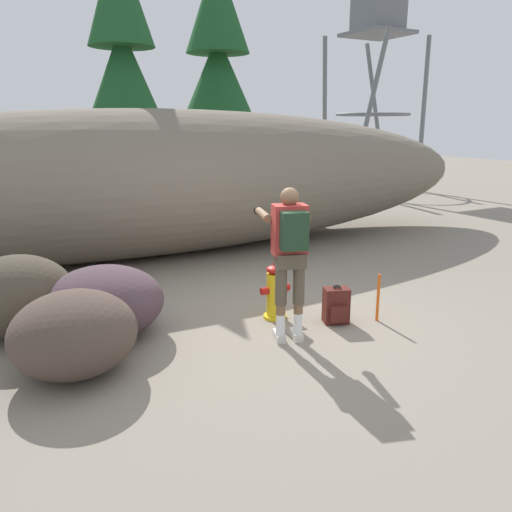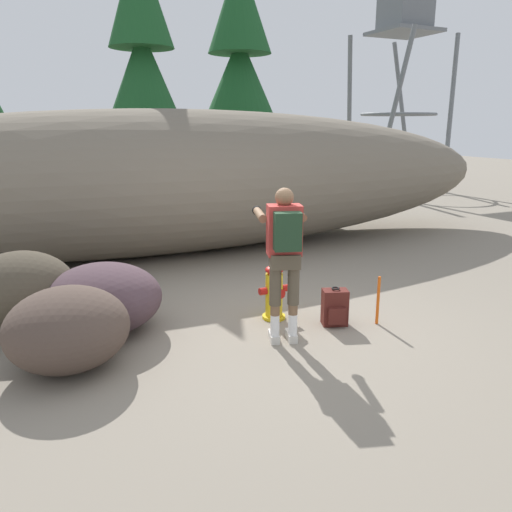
{
  "view_description": "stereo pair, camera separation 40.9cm",
  "coord_description": "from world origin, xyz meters",
  "px_view_note": "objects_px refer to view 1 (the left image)",
  "views": [
    {
      "loc": [
        -2.84,
        -4.85,
        2.37
      ],
      "look_at": [
        0.08,
        0.6,
        0.75
      ],
      "focal_mm": 35.52,
      "sensor_mm": 36.0,
      "label": 1
    },
    {
      "loc": [
        -2.48,
        -5.03,
        2.37
      ],
      "look_at": [
        0.08,
        0.6,
        0.75
      ],
      "focal_mm": 35.52,
      "sensor_mm": 36.0,
      "label": 2
    }
  ],
  "objects_px": {
    "boulder_small": "(74,333)",
    "boulder_large": "(18,296)",
    "boulder_mid": "(104,301)",
    "spare_backpack": "(336,306)",
    "utility_worker": "(289,245)",
    "watchtower": "(378,11)",
    "survey_stake": "(378,298)",
    "fire_hydrant": "(275,293)"
  },
  "relations": [
    {
      "from": "utility_worker",
      "to": "watchtower",
      "type": "bearing_deg",
      "value": -26.21
    },
    {
      "from": "watchtower",
      "to": "boulder_small",
      "type": "bearing_deg",
      "value": -140.42
    },
    {
      "from": "boulder_small",
      "to": "survey_stake",
      "type": "relative_size",
      "value": 2.04
    },
    {
      "from": "spare_backpack",
      "to": "boulder_large",
      "type": "bearing_deg",
      "value": -93.28
    },
    {
      "from": "boulder_mid",
      "to": "spare_backpack",
      "type": "bearing_deg",
      "value": -20.66
    },
    {
      "from": "boulder_small",
      "to": "survey_stake",
      "type": "xyz_separation_m",
      "value": [
        3.51,
        -0.35,
        -0.11
      ]
    },
    {
      "from": "boulder_mid",
      "to": "survey_stake",
      "type": "bearing_deg",
      "value": -20.83
    },
    {
      "from": "boulder_mid",
      "to": "watchtower",
      "type": "height_order",
      "value": "watchtower"
    },
    {
      "from": "utility_worker",
      "to": "survey_stake",
      "type": "distance_m",
      "value": 1.5
    },
    {
      "from": "spare_backpack",
      "to": "watchtower",
      "type": "xyz_separation_m",
      "value": [
        9.3,
        10.34,
        5.99
      ]
    },
    {
      "from": "boulder_large",
      "to": "watchtower",
      "type": "height_order",
      "value": "watchtower"
    },
    {
      "from": "fire_hydrant",
      "to": "boulder_large",
      "type": "height_order",
      "value": "boulder_large"
    },
    {
      "from": "boulder_large",
      "to": "survey_stake",
      "type": "height_order",
      "value": "boulder_large"
    },
    {
      "from": "utility_worker",
      "to": "boulder_large",
      "type": "distance_m",
      "value": 3.15
    },
    {
      "from": "fire_hydrant",
      "to": "boulder_large",
      "type": "relative_size",
      "value": 0.58
    },
    {
      "from": "fire_hydrant",
      "to": "boulder_small",
      "type": "relative_size",
      "value": 0.6
    },
    {
      "from": "survey_stake",
      "to": "boulder_small",
      "type": "bearing_deg",
      "value": 174.37
    },
    {
      "from": "boulder_small",
      "to": "spare_backpack",
      "type": "bearing_deg",
      "value": -2.87
    },
    {
      "from": "spare_backpack",
      "to": "watchtower",
      "type": "distance_m",
      "value": 15.14
    },
    {
      "from": "utility_worker",
      "to": "boulder_small",
      "type": "relative_size",
      "value": 1.41
    },
    {
      "from": "boulder_small",
      "to": "fire_hydrant",
      "type": "bearing_deg",
      "value": 7.68
    },
    {
      "from": "spare_backpack",
      "to": "boulder_small",
      "type": "distance_m",
      "value": 3.03
    },
    {
      "from": "utility_worker",
      "to": "watchtower",
      "type": "xyz_separation_m",
      "value": [
        10.08,
        10.49,
        5.1
      ]
    },
    {
      "from": "boulder_small",
      "to": "boulder_large",
      "type": "bearing_deg",
      "value": 107.19
    },
    {
      "from": "boulder_large",
      "to": "fire_hydrant",
      "type": "bearing_deg",
      "value": -18.77
    },
    {
      "from": "survey_stake",
      "to": "boulder_mid",
      "type": "bearing_deg",
      "value": 159.17
    },
    {
      "from": "utility_worker",
      "to": "watchtower",
      "type": "distance_m",
      "value": 15.42
    },
    {
      "from": "utility_worker",
      "to": "boulder_large",
      "type": "height_order",
      "value": "utility_worker"
    },
    {
      "from": "fire_hydrant",
      "to": "utility_worker",
      "type": "height_order",
      "value": "utility_worker"
    },
    {
      "from": "fire_hydrant",
      "to": "watchtower",
      "type": "height_order",
      "value": "watchtower"
    },
    {
      "from": "boulder_large",
      "to": "survey_stake",
      "type": "bearing_deg",
      "value": -22.76
    },
    {
      "from": "utility_worker",
      "to": "spare_backpack",
      "type": "xyz_separation_m",
      "value": [
        0.78,
        0.15,
        -0.88
      ]
    },
    {
      "from": "boulder_mid",
      "to": "boulder_small",
      "type": "bearing_deg",
      "value": -119.37
    },
    {
      "from": "boulder_mid",
      "to": "boulder_small",
      "type": "xyz_separation_m",
      "value": [
        -0.46,
        -0.82,
        0.01
      ]
    },
    {
      "from": "spare_backpack",
      "to": "watchtower",
      "type": "bearing_deg",
      "value": 157.65
    },
    {
      "from": "spare_backpack",
      "to": "boulder_large",
      "type": "xyz_separation_m",
      "value": [
        -3.42,
        1.45,
        0.25
      ]
    },
    {
      "from": "survey_stake",
      "to": "utility_worker",
      "type": "bearing_deg",
      "value": 177.99
    },
    {
      "from": "utility_worker",
      "to": "spare_backpack",
      "type": "height_order",
      "value": "utility_worker"
    },
    {
      "from": "utility_worker",
      "to": "spare_backpack",
      "type": "bearing_deg",
      "value": -61.53
    },
    {
      "from": "fire_hydrant",
      "to": "boulder_mid",
      "type": "height_order",
      "value": "boulder_mid"
    },
    {
      "from": "fire_hydrant",
      "to": "boulder_mid",
      "type": "bearing_deg",
      "value": 166.24
    },
    {
      "from": "boulder_large",
      "to": "boulder_mid",
      "type": "bearing_deg",
      "value": -29.19
    }
  ]
}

